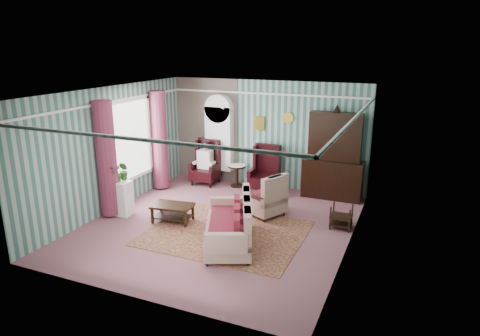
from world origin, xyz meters
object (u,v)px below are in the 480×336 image
at_px(seated_woman, 205,164).
at_px(wingback_right, 264,169).
at_px(coffee_table, 173,213).
at_px(dresser_hutch, 334,153).
at_px(floral_armchair, 265,197).
at_px(nest_table, 341,216).
at_px(plant_stand, 120,198).
at_px(sofa, 228,219).
at_px(wingback_left, 205,163).
at_px(bookcase, 219,143).
at_px(round_side_table, 237,176).

bearing_deg(seated_woman, wingback_right, 0.00).
bearing_deg(seated_woman, coffee_table, -78.16).
bearing_deg(coffee_table, dresser_hutch, 44.84).
relative_size(seated_woman, floral_armchair, 1.37).
relative_size(nest_table, plant_stand, 0.68).
bearing_deg(nest_table, sofa, -139.41).
bearing_deg(floral_armchair, wingback_left, 83.68).
xyz_separation_m(dresser_hutch, coffee_table, (-2.94, -2.93, -0.98)).
height_order(bookcase, dresser_hutch, dresser_hutch).
bearing_deg(floral_armchair, coffee_table, 150.16).
distance_m(wingback_left, plant_stand, 2.87).
bearing_deg(bookcase, floral_armchair, -42.33).
xyz_separation_m(wingback_right, floral_armchair, (0.56, -1.49, -0.19)).
bearing_deg(floral_armchair, dresser_hutch, -7.68).
height_order(nest_table, sofa, sofa).
distance_m(bookcase, nest_table, 4.37).
distance_m(dresser_hutch, wingback_left, 3.55).
distance_m(wingback_right, coffee_table, 2.94).
distance_m(nest_table, coffee_table, 3.68).
bearing_deg(plant_stand, wingback_left, 73.78).
xyz_separation_m(wingback_right, sofa, (0.41, -3.19, -0.09)).
bearing_deg(seated_woman, floral_armchair, -32.76).
bearing_deg(wingback_right, nest_table, -33.75).
xyz_separation_m(floral_armchair, coffee_table, (-1.75, -1.17, -0.23)).
height_order(wingback_right, floral_armchair, wingback_right).
height_order(seated_woman, floral_armchair, seated_woman).
relative_size(nest_table, sofa, 0.28).
bearing_deg(wingback_left, sofa, -55.92).
bearing_deg(floral_armchair, seated_woman, 83.68).
relative_size(wingback_left, plant_stand, 1.56).
height_order(bookcase, seated_woman, bookcase).
bearing_deg(wingback_right, plant_stand, -132.84).
relative_size(floral_armchair, coffee_table, 0.97).
xyz_separation_m(wingback_left, coffee_table, (0.56, -2.66, -0.43)).
xyz_separation_m(round_side_table, nest_table, (3.17, -1.70, -0.03)).
distance_m(wingback_left, sofa, 3.85).
bearing_deg(wingback_right, dresser_hutch, 8.77).
bearing_deg(bookcase, nest_table, -26.92).
xyz_separation_m(seated_woman, floral_armchair, (2.31, -1.49, -0.16)).
bearing_deg(plant_stand, sofa, -8.44).
xyz_separation_m(dresser_hutch, nest_table, (0.57, -1.82, -0.91)).
height_order(sofa, floral_armchair, sofa).
distance_m(seated_woman, coffee_table, 2.74).
height_order(dresser_hutch, seated_woman, dresser_hutch).
bearing_deg(dresser_hutch, plant_stand, -144.92).
distance_m(sofa, floral_armchair, 1.71).
relative_size(dresser_hutch, sofa, 1.21).
distance_m(plant_stand, sofa, 2.99).
height_order(wingback_left, plant_stand, wingback_left).
distance_m(wingback_left, seated_woman, 0.04).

